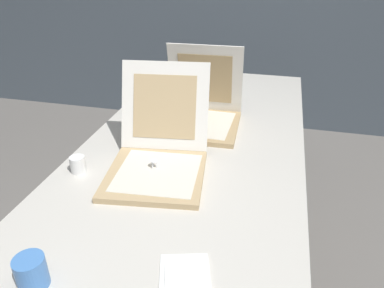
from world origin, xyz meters
name	(u,v)px	position (x,y,z in m)	size (l,w,h in m)	color
table	(196,149)	(0.00, 0.56, 0.69)	(0.94, 2.05, 0.74)	beige
pizza_box_front	(158,158)	(-0.08, 0.28, 0.79)	(0.42, 0.53, 0.36)	tan
pizza_box_middle	(201,115)	(-0.01, 0.72, 0.79)	(0.37, 0.37, 0.37)	tan
cup_white_mid	(130,120)	(-0.33, 0.62, 0.77)	(0.06, 0.06, 0.06)	white
cup_white_near_left	(78,164)	(-0.37, 0.20, 0.77)	(0.06, 0.06, 0.06)	white
cup_white_far	(162,103)	(-0.25, 0.86, 0.77)	(0.06, 0.06, 0.06)	white
cup_printed_front	(31,272)	(-0.22, -0.31, 0.78)	(0.08, 0.08, 0.09)	#477FCC
napkin_pile	(186,274)	(0.15, -0.19, 0.74)	(0.17, 0.17, 0.01)	white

